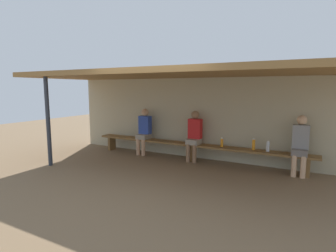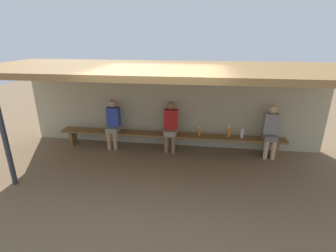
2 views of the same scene
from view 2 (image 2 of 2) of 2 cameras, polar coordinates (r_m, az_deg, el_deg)
The scene contains 11 objects.
ground_plane at distance 5.46m, azimuth -2.02°, elevation -12.33°, with size 24.00×24.00×0.00m, color brown.
back_wall at distance 6.85m, azimuth 0.73°, elevation 4.52°, with size 8.00×0.20×2.20m, color #B7AD8C.
dugout_roof at distance 5.36m, azimuth -1.01°, elevation 12.89°, with size 8.00×2.80×0.12m, color olive.
support_post at distance 5.80m, azimuth -33.52°, elevation -1.75°, with size 0.10×0.10×2.20m, color #2D333D.
bench at distance 6.65m, azimuth 0.22°, elevation -2.43°, with size 6.00×0.36×0.46m.
player_shirtless_tan at distance 6.71m, azimuth 22.48°, elevation -0.67°, with size 0.34×0.42×1.34m.
player_middle at distance 6.90m, azimuth -12.51°, elevation 0.94°, with size 0.34×0.42×1.34m.
player_in_white at distance 6.53m, azimuth 0.61°, elevation 0.34°, with size 0.34×0.42×1.34m.
water_bottle_clear at distance 6.54m, azimuth 7.15°, elevation -1.26°, with size 0.07×0.07×0.23m.
water_bottle_blue at distance 6.63m, azimuth 16.68°, elevation -1.61°, with size 0.08×0.08×0.25m.
water_bottle_green at distance 6.61m, azimuth 13.85°, elevation -1.28°, with size 0.07×0.07×0.27m.
Camera 2 is at (0.82, -4.55, 2.90)m, focal length 26.53 mm.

